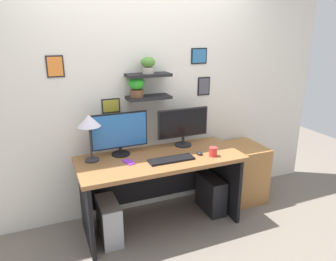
{
  "coord_description": "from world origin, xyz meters",
  "views": [
    {
      "loc": [
        -1.03,
        -2.65,
        1.93
      ],
      "look_at": [
        0.1,
        0.05,
        0.99
      ],
      "focal_mm": 33.64,
      "sensor_mm": 36.0,
      "label": 1
    }
  ],
  "objects_px": {
    "cell_phone": "(129,162)",
    "computer_tower_right": "(211,194)",
    "computer_mouse": "(199,153)",
    "monitor_left": "(120,133)",
    "computer_tower_left": "(109,220)",
    "desk_lamp": "(89,124)",
    "coffee_mug": "(213,152)",
    "drawer_cabinet": "(242,172)",
    "monitor_right": "(183,125)",
    "keyboard": "(171,159)",
    "desk": "(159,174)"
  },
  "relations": [
    {
      "from": "desk",
      "to": "monitor_right",
      "type": "xyz_separation_m",
      "value": [
        0.34,
        0.16,
        0.44
      ]
    },
    {
      "from": "monitor_left",
      "to": "desk_lamp",
      "type": "relative_size",
      "value": 1.24
    },
    {
      "from": "desk_lamp",
      "to": "cell_phone",
      "type": "distance_m",
      "value": 0.51
    },
    {
      "from": "keyboard",
      "to": "desk_lamp",
      "type": "bearing_deg",
      "value": 158.1
    },
    {
      "from": "computer_tower_left",
      "to": "desk_lamp",
      "type": "bearing_deg",
      "value": 112.95
    },
    {
      "from": "drawer_cabinet",
      "to": "computer_tower_left",
      "type": "relative_size",
      "value": 1.65
    },
    {
      "from": "coffee_mug",
      "to": "cell_phone",
      "type": "bearing_deg",
      "value": 168.57
    },
    {
      "from": "monitor_left",
      "to": "keyboard",
      "type": "distance_m",
      "value": 0.57
    },
    {
      "from": "cell_phone",
      "to": "computer_tower_right",
      "type": "relative_size",
      "value": 0.35
    },
    {
      "from": "monitor_left",
      "to": "desk_lamp",
      "type": "distance_m",
      "value": 0.33
    },
    {
      "from": "monitor_right",
      "to": "cell_phone",
      "type": "relative_size",
      "value": 4.03
    },
    {
      "from": "monitor_left",
      "to": "drawer_cabinet",
      "type": "bearing_deg",
      "value": -3.14
    },
    {
      "from": "desk_lamp",
      "to": "cell_phone",
      "type": "bearing_deg",
      "value": -28.88
    },
    {
      "from": "desk",
      "to": "desk_lamp",
      "type": "xyz_separation_m",
      "value": [
        -0.63,
        0.11,
        0.58
      ]
    },
    {
      "from": "desk",
      "to": "computer_tower_left",
      "type": "height_order",
      "value": "desk"
    },
    {
      "from": "computer_tower_right",
      "to": "computer_tower_left",
      "type": "bearing_deg",
      "value": -176.25
    },
    {
      "from": "monitor_left",
      "to": "keyboard",
      "type": "xyz_separation_m",
      "value": [
        0.41,
        -0.34,
        -0.22
      ]
    },
    {
      "from": "desk_lamp",
      "to": "computer_tower_left",
      "type": "xyz_separation_m",
      "value": [
        0.08,
        -0.2,
        -0.92
      ]
    },
    {
      "from": "desk_lamp",
      "to": "coffee_mug",
      "type": "distance_m",
      "value": 1.21
    },
    {
      "from": "cell_phone",
      "to": "computer_tower_right",
      "type": "xyz_separation_m",
      "value": [
        0.93,
        0.05,
        -0.56
      ]
    },
    {
      "from": "keyboard",
      "to": "computer_tower_left",
      "type": "height_order",
      "value": "keyboard"
    },
    {
      "from": "monitor_left",
      "to": "computer_tower_left",
      "type": "distance_m",
      "value": 0.84
    },
    {
      "from": "monitor_left",
      "to": "monitor_right",
      "type": "relative_size",
      "value": 0.99
    },
    {
      "from": "computer_mouse",
      "to": "desk_lamp",
      "type": "relative_size",
      "value": 0.2
    },
    {
      "from": "coffee_mug",
      "to": "drawer_cabinet",
      "type": "xyz_separation_m",
      "value": [
        0.6,
        0.31,
        -0.47
      ]
    },
    {
      "from": "keyboard",
      "to": "computer_mouse",
      "type": "distance_m",
      "value": 0.32
    },
    {
      "from": "monitor_right",
      "to": "coffee_mug",
      "type": "relative_size",
      "value": 6.27
    },
    {
      "from": "keyboard",
      "to": "coffee_mug",
      "type": "bearing_deg",
      "value": -7.36
    },
    {
      "from": "monitor_right",
      "to": "computer_mouse",
      "type": "height_order",
      "value": "monitor_right"
    },
    {
      "from": "monitor_left",
      "to": "computer_mouse",
      "type": "relative_size",
      "value": 6.21
    },
    {
      "from": "keyboard",
      "to": "drawer_cabinet",
      "type": "height_order",
      "value": "keyboard"
    },
    {
      "from": "monitor_left",
      "to": "desk_lamp",
      "type": "bearing_deg",
      "value": -168.87
    },
    {
      "from": "drawer_cabinet",
      "to": "computer_tower_left",
      "type": "bearing_deg",
      "value": -173.74
    },
    {
      "from": "desk_lamp",
      "to": "computer_tower_left",
      "type": "bearing_deg",
      "value": -67.05
    },
    {
      "from": "monitor_right",
      "to": "computer_tower_left",
      "type": "distance_m",
      "value": 1.21
    },
    {
      "from": "keyboard",
      "to": "computer_tower_left",
      "type": "distance_m",
      "value": 0.83
    },
    {
      "from": "keyboard",
      "to": "drawer_cabinet",
      "type": "distance_m",
      "value": 1.14
    },
    {
      "from": "drawer_cabinet",
      "to": "computer_tower_right",
      "type": "height_order",
      "value": "drawer_cabinet"
    },
    {
      "from": "cell_phone",
      "to": "monitor_left",
      "type": "bearing_deg",
      "value": 78.98
    },
    {
      "from": "computer_mouse",
      "to": "computer_tower_right",
      "type": "distance_m",
      "value": 0.62
    },
    {
      "from": "monitor_left",
      "to": "coffee_mug",
      "type": "height_order",
      "value": "monitor_left"
    },
    {
      "from": "computer_tower_right",
      "to": "monitor_left",
      "type": "bearing_deg",
      "value": 169.2
    },
    {
      "from": "coffee_mug",
      "to": "drawer_cabinet",
      "type": "height_order",
      "value": "coffee_mug"
    },
    {
      "from": "computer_tower_right",
      "to": "computer_mouse",
      "type": "bearing_deg",
      "value": -151.71
    },
    {
      "from": "keyboard",
      "to": "cell_phone",
      "type": "distance_m",
      "value": 0.4
    },
    {
      "from": "cell_phone",
      "to": "coffee_mug",
      "type": "distance_m",
      "value": 0.83
    },
    {
      "from": "desk_lamp",
      "to": "computer_tower_right",
      "type": "bearing_deg",
      "value": -5.7
    },
    {
      "from": "desk_lamp",
      "to": "computer_tower_right",
      "type": "distance_m",
      "value": 1.55
    },
    {
      "from": "desk",
      "to": "monitor_left",
      "type": "xyz_separation_m",
      "value": [
        -0.34,
        0.16,
        0.44
      ]
    },
    {
      "from": "desk",
      "to": "monitor_left",
      "type": "relative_size",
      "value": 2.88
    }
  ]
}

